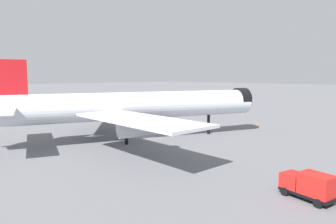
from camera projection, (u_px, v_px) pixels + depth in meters
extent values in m
plane|color=slate|center=(150.00, 138.00, 65.43)|extent=(900.00, 900.00, 0.00)
cylinder|color=silver|center=(135.00, 106.00, 62.17)|extent=(52.31, 24.30, 5.45)
cone|color=silver|center=(244.00, 101.00, 73.01)|extent=(7.50, 7.13, 5.34)
cylinder|color=black|center=(241.00, 100.00, 72.52)|extent=(4.25, 6.02, 5.50)
cube|color=silver|center=(99.00, 104.00, 74.07)|extent=(21.94, 24.30, 0.44)
cylinder|color=#B7BAC1|center=(108.00, 112.00, 72.16)|extent=(8.12, 5.49, 3.00)
cube|color=silver|center=(139.00, 120.00, 47.09)|extent=(9.83, 24.66, 0.44)
cylinder|color=#B7BAC1|center=(141.00, 128.00, 50.46)|extent=(8.12, 5.49, 3.00)
cube|color=red|center=(7.00, 85.00, 52.55)|extent=(6.24, 2.81, 8.72)
cube|color=silver|center=(4.00, 105.00, 58.21)|extent=(7.99, 10.80, 0.33)
cylinder|color=black|center=(209.00, 124.00, 69.68)|extent=(0.65, 0.65, 4.36)
cylinder|color=black|center=(118.00, 128.00, 64.25)|extent=(0.65, 0.65, 4.36)
cylinder|color=black|center=(126.00, 133.00, 59.06)|extent=(0.65, 0.65, 4.36)
cube|color=black|center=(307.00, 193.00, 32.90)|extent=(3.34, 5.85, 0.35)
cube|color=red|center=(294.00, 180.00, 34.16)|extent=(2.69, 2.61, 1.60)
cube|color=#1E2D38|center=(286.00, 175.00, 34.94)|extent=(1.91, 0.46, 0.80)
cube|color=red|center=(316.00, 185.00, 31.93)|extent=(2.91, 3.69, 2.20)
cylinder|color=black|center=(284.00, 192.00, 33.89)|extent=(0.45, 0.94, 0.90)
cylinder|color=black|center=(297.00, 187.00, 35.15)|extent=(0.45, 0.94, 0.90)
cylinder|color=black|center=(318.00, 204.00, 30.70)|extent=(0.45, 0.94, 0.90)
cylinder|color=black|center=(331.00, 199.00, 31.95)|extent=(0.45, 0.94, 0.90)
cube|color=black|center=(75.00, 119.00, 92.43)|extent=(1.94, 2.65, 0.20)
cube|color=beige|center=(75.00, 116.00, 92.33)|extent=(1.94, 2.65, 1.40)
sphere|color=black|center=(71.00, 119.00, 92.35)|extent=(0.44, 0.44, 0.44)
sphere|color=black|center=(75.00, 118.00, 93.59)|extent=(0.44, 0.44, 0.44)
sphere|color=black|center=(75.00, 120.00, 91.29)|extent=(0.44, 0.44, 0.44)
sphere|color=black|center=(79.00, 119.00, 92.52)|extent=(0.44, 0.44, 0.44)
cone|color=#F2600C|center=(257.00, 124.00, 82.53)|extent=(0.53, 0.53, 0.66)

